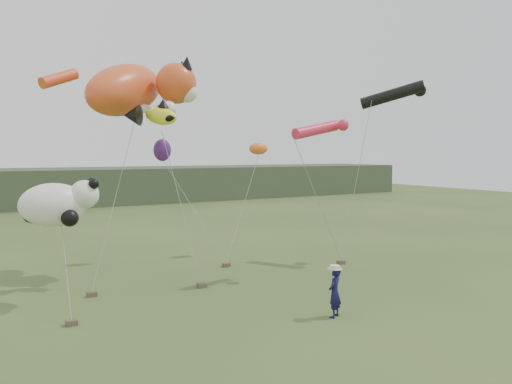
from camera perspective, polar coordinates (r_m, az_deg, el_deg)
ground at (r=18.53m, az=3.94°, el=-13.59°), size 120.00×120.00×0.00m
headland at (r=59.73m, az=-23.79°, el=0.41°), size 90.00×13.00×4.00m
festival_attendant at (r=17.98m, az=8.98°, el=-11.29°), size 0.76×0.68×1.75m
sandbag_anchors at (r=22.30m, az=-6.37°, el=-10.23°), size 14.17×5.39×0.19m
cat_kite at (r=24.57m, az=-13.50°, el=11.36°), size 6.87×5.34×3.56m
fish_kite at (r=22.49m, az=-11.98°, el=8.59°), size 2.58×1.68×1.26m
tube_kites at (r=26.56m, az=13.39°, el=9.70°), size 9.35×3.55×3.27m
panda_kite at (r=20.19m, az=-21.65°, el=-1.23°), size 2.88×1.86×1.79m
misc_kites at (r=27.47m, az=-5.83°, el=4.86°), size 6.49×1.51×1.18m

